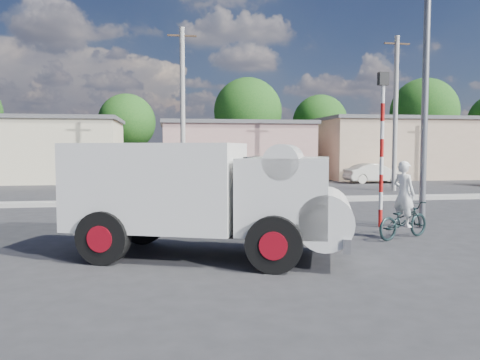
{
  "coord_description": "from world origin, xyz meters",
  "views": [
    {
      "loc": [
        -2.82,
        -10.91,
        2.27
      ],
      "look_at": [
        -0.65,
        2.75,
        1.3
      ],
      "focal_mm": 35.0,
      "sensor_mm": 36.0,
      "label": 1
    }
  ],
  "objects": [
    {
      "name": "traffic_pole",
      "position": [
        3.2,
        1.5,
        2.59
      ],
      "size": [
        0.28,
        0.18,
        4.36
      ],
      "color": "red",
      "rests_on": "ground"
    },
    {
      "name": "truck",
      "position": [
        -1.95,
        -1.35,
        1.3
      ],
      "size": [
        6.05,
        3.84,
        2.35
      ],
      "rotation": [
        0.0,
        0.0,
        -0.34
      ],
      "color": "black",
      "rests_on": "ground"
    },
    {
      "name": "ground_plane",
      "position": [
        0.0,
        0.0,
        0.0
      ],
      "size": [
        120.0,
        120.0,
        0.0
      ],
      "primitive_type": "plane",
      "color": "#2A2A2C",
      "rests_on": "ground"
    },
    {
      "name": "building_row",
      "position": [
        1.1,
        22.0,
        2.13
      ],
      "size": [
        37.8,
        7.3,
        4.44
      ],
      "color": "beige",
      "rests_on": "ground"
    },
    {
      "name": "cyclist",
      "position": [
        3.0,
        -0.17,
        0.82
      ],
      "size": [
        0.6,
        0.7,
        1.63
      ],
      "primitive_type": "imported",
      "rotation": [
        0.0,
        0.0,
        1.99
      ],
      "color": "white",
      "rests_on": "ground"
    },
    {
      "name": "bicycle",
      "position": [
        3.0,
        -0.17,
        0.46
      ],
      "size": [
        1.84,
        1.27,
        0.92
      ],
      "primitive_type": "imported",
      "rotation": [
        0.0,
        0.0,
        1.99
      ],
      "color": "#182929",
      "rests_on": "ground"
    },
    {
      "name": "median",
      "position": [
        0.0,
        8.0,
        0.08
      ],
      "size": [
        40.0,
        0.8,
        0.16
      ],
      "primitive_type": "cube",
      "color": "#99968E",
      "rests_on": "ground"
    },
    {
      "name": "tree_row",
      "position": [
        7.45,
        28.53,
        4.96
      ],
      "size": [
        51.24,
        7.43,
        8.42
      ],
      "color": "#38281E",
      "rests_on": "ground"
    },
    {
      "name": "streetlight",
      "position": [
        4.14,
        1.2,
        4.96
      ],
      "size": [
        2.34,
        0.22,
        9.0
      ],
      "color": "slate",
      "rests_on": "ground"
    },
    {
      "name": "car_cream",
      "position": [
        10.3,
        17.15,
        0.62
      ],
      "size": [
        3.83,
        1.54,
        1.24
      ],
      "primitive_type": "imported",
      "rotation": [
        0.0,
        0.0,
        1.63
      ],
      "color": "beige",
      "rests_on": "ground"
    },
    {
      "name": "utility_poles",
      "position": [
        3.25,
        12.0,
        4.07
      ],
      "size": [
        35.4,
        0.24,
        8.0
      ],
      "color": "#99968E",
      "rests_on": "ground"
    }
  ]
}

